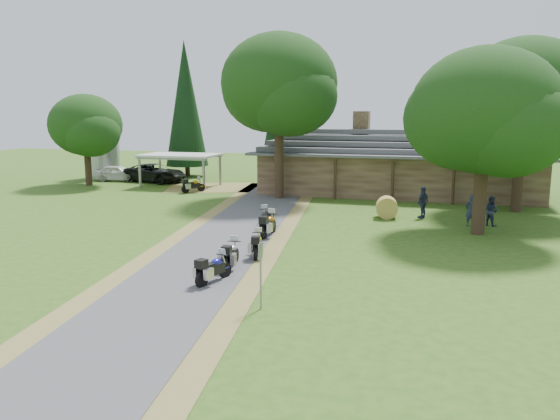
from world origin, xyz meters
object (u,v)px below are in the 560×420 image
(silo, at_px, (103,146))
(motorcycle_row_e, at_px, (266,217))
(lodge, at_px, (398,161))
(car_white_sedan, at_px, (118,171))
(motorcycle_row_a, at_px, (214,267))
(carport, at_px, (181,170))
(motorcycle_row_b, at_px, (231,253))
(motorcycle_carport_a, at_px, (193,185))
(motorcycle_row_c, at_px, (257,243))
(motorcycle_row_d, at_px, (268,224))
(car_dark_suv, at_px, (155,168))
(hay_bale, at_px, (387,207))

(silo, relative_size, motorcycle_row_e, 3.41)
(lodge, height_order, silo, silo)
(car_white_sedan, height_order, motorcycle_row_a, car_white_sedan)
(silo, height_order, car_white_sedan, silo)
(silo, relative_size, car_white_sedan, 1.10)
(carport, xyz_separation_m, motorcycle_row_b, (12.88, -21.45, -0.76))
(car_white_sedan, relative_size, motorcycle_row_e, 3.09)
(lodge, xyz_separation_m, motorcycle_carport_a, (-15.17, -4.17, -1.84))
(motorcycle_row_c, bearing_deg, silo, 31.70)
(carport, xyz_separation_m, motorcycle_row_a, (13.00, -23.48, -0.78))
(car_white_sedan, xyz_separation_m, motorcycle_row_b, (20.05, -23.26, -0.31))
(car_white_sedan, relative_size, motorcycle_row_d, 2.85)
(carport, distance_m, car_dark_suv, 4.10)
(car_white_sedan, bearing_deg, car_dark_suv, -95.24)
(carport, bearing_deg, motorcycle_row_c, -56.97)
(silo, xyz_separation_m, motorcycle_row_b, (22.62, -25.02, -2.37))
(car_dark_suv, xyz_separation_m, hay_bale, (21.38, -11.20, -0.59))
(silo, xyz_separation_m, motorcycle_row_d, (22.36, -19.27, -2.32))
(silo, bearing_deg, car_dark_suv, -13.89)
(hay_bale, bearing_deg, motorcycle_row_d, -128.55)
(motorcycle_row_a, distance_m, motorcycle_row_d, 7.78)
(car_white_sedan, distance_m, motorcycle_row_d, 26.43)
(silo, xyz_separation_m, motorcycle_row_a, (22.73, -27.05, -2.38))
(lodge, height_order, motorcycle_row_d, lodge)
(car_dark_suv, relative_size, hay_bale, 5.10)
(motorcycle_row_b, distance_m, motorcycle_row_c, 1.97)
(motorcycle_row_a, distance_m, motorcycle_row_b, 2.03)
(car_white_sedan, height_order, car_dark_suv, car_dark_suv)
(motorcycle_row_e, xyz_separation_m, motorcycle_carport_a, (-9.49, 11.07, 0.02))
(lodge, xyz_separation_m, motorcycle_row_d, (-5.01, -17.00, -1.80))
(motorcycle_row_e, bearing_deg, car_white_sedan, 19.03)
(motorcycle_row_c, bearing_deg, motorcycle_row_d, -2.82)
(lodge, relative_size, motorcycle_row_d, 11.34)
(car_dark_suv, bearing_deg, hay_bale, -104.57)
(silo, relative_size, motorcycle_carport_a, 3.32)
(motorcycle_row_e, bearing_deg, car_dark_suv, 12.65)
(lodge, relative_size, motorcycle_row_a, 12.69)
(silo, distance_m, motorcycle_row_e, 27.97)
(motorcycle_row_d, bearing_deg, car_dark_suv, 42.90)
(motorcycle_row_d, bearing_deg, car_white_sedan, 49.04)
(motorcycle_row_d, xyz_separation_m, hay_bale, (5.21, 6.54, -0.02))
(car_dark_suv, height_order, motorcycle_row_d, car_dark_suv)
(carport, bearing_deg, lodge, 2.94)
(motorcycle_row_e, bearing_deg, motorcycle_row_b, 155.58)
(motorcycle_row_c, relative_size, motorcycle_row_d, 0.90)
(silo, relative_size, motorcycle_row_b, 3.44)
(silo, distance_m, car_dark_suv, 6.60)
(motorcycle_row_e, xyz_separation_m, hay_bale, (5.88, 4.78, 0.03))
(silo, height_order, motorcycle_carport_a, silo)
(lodge, height_order, carport, lodge)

